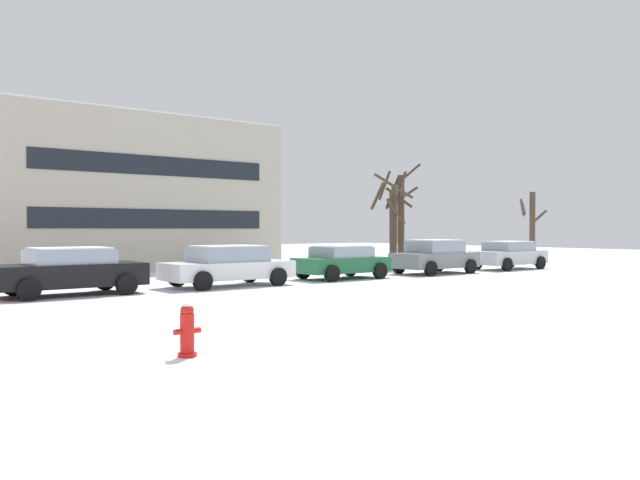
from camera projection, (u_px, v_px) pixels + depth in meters
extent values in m
cylinder|color=red|center=(187.00, 355.00, 9.89)|extent=(0.30, 0.30, 0.06)
cylinder|color=red|center=(187.00, 333.00, 9.88)|extent=(0.22, 0.22, 0.62)
sphere|color=red|center=(187.00, 311.00, 9.88)|extent=(0.21, 0.21, 0.21)
cylinder|color=red|center=(178.00, 332.00, 9.78)|extent=(0.12, 0.09, 0.09)
cylinder|color=red|center=(197.00, 330.00, 9.98)|extent=(0.12, 0.09, 0.09)
sphere|color=white|center=(187.00, 307.00, 9.87)|extent=(0.15, 0.15, 0.15)
cube|color=black|center=(70.00, 275.00, 19.08)|extent=(4.31, 1.91, 0.68)
cube|color=#8C99A8|center=(70.00, 257.00, 19.08)|extent=(2.38, 1.73, 0.43)
cube|color=white|center=(70.00, 248.00, 19.07)|extent=(2.17, 1.60, 0.06)
cylinder|color=black|center=(105.00, 280.00, 20.68)|extent=(0.64, 0.23, 0.64)
cylinder|color=black|center=(127.00, 284.00, 19.22)|extent=(0.64, 0.23, 0.64)
cylinder|color=black|center=(13.00, 285.00, 18.96)|extent=(0.64, 0.23, 0.64)
cylinder|color=black|center=(29.00, 290.00, 17.50)|extent=(0.64, 0.23, 0.64)
cube|color=white|center=(228.00, 270.00, 22.11)|extent=(4.57, 1.93, 0.59)
cube|color=#8C99A8|center=(228.00, 254.00, 22.10)|extent=(2.53, 1.74, 0.51)
cube|color=white|center=(228.00, 246.00, 22.09)|extent=(2.30, 1.61, 0.06)
cylinder|color=black|center=(250.00, 274.00, 23.76)|extent=(0.64, 0.23, 0.64)
cylinder|color=black|center=(278.00, 277.00, 22.29)|extent=(0.64, 0.23, 0.64)
cylinder|color=black|center=(177.00, 277.00, 21.94)|extent=(0.64, 0.23, 0.64)
cylinder|color=black|center=(203.00, 281.00, 20.46)|extent=(0.64, 0.23, 0.64)
cube|color=#1E6038|center=(342.00, 265.00, 25.45)|extent=(3.89, 1.87, 0.59)
cube|color=#8C99A8|center=(342.00, 252.00, 25.44)|extent=(2.15, 1.69, 0.42)
cube|color=white|center=(342.00, 246.00, 25.43)|extent=(1.96, 1.56, 0.06)
cylinder|color=black|center=(350.00, 269.00, 26.95)|extent=(0.64, 0.23, 0.64)
cylinder|color=black|center=(380.00, 271.00, 25.51)|extent=(0.64, 0.23, 0.64)
cylinder|color=black|center=(303.00, 271.00, 25.39)|extent=(0.64, 0.23, 0.64)
cylinder|color=black|center=(332.00, 273.00, 23.96)|extent=(0.64, 0.23, 0.64)
cube|color=slate|center=(435.00, 260.00, 28.50)|extent=(4.11, 1.92, 0.67)
cube|color=#8C99A8|center=(435.00, 247.00, 28.49)|extent=(2.27, 1.74, 0.53)
cube|color=white|center=(435.00, 240.00, 28.48)|extent=(2.07, 1.61, 0.06)
cylinder|color=black|center=(438.00, 264.00, 30.06)|extent=(0.64, 0.23, 0.64)
cylinder|color=black|center=(470.00, 266.00, 28.58)|extent=(0.64, 0.23, 0.64)
cylinder|color=black|center=(399.00, 267.00, 28.42)|extent=(0.64, 0.23, 0.64)
cylinder|color=black|center=(431.00, 269.00, 26.94)|extent=(0.64, 0.23, 0.64)
cube|color=silver|center=(509.00, 257.00, 31.61)|extent=(4.32, 1.80, 0.65)
cube|color=#8C99A8|center=(509.00, 247.00, 31.60)|extent=(2.39, 1.62, 0.42)
cube|color=white|center=(509.00, 242.00, 31.59)|extent=(2.17, 1.50, 0.06)
cylinder|color=black|center=(511.00, 261.00, 33.16)|extent=(0.64, 0.23, 0.64)
cylinder|color=black|center=(540.00, 263.00, 31.78)|extent=(0.64, 0.23, 0.64)
cylinder|color=black|center=(477.00, 263.00, 31.44)|extent=(0.64, 0.23, 0.64)
cylinder|color=black|center=(507.00, 265.00, 30.06)|extent=(0.64, 0.23, 0.64)
cylinder|color=#423326|center=(532.00, 227.00, 37.61)|extent=(0.34, 0.34, 4.21)
cylinder|color=#423326|center=(539.00, 217.00, 37.83)|extent=(0.39, 1.16, 0.82)
cylinder|color=#423326|center=(522.00, 207.00, 37.69)|extent=(1.01, 0.97, 1.10)
cylinder|color=#423326|center=(523.00, 208.00, 37.67)|extent=(0.88, 0.87, 0.81)
cylinder|color=#423326|center=(393.00, 230.00, 31.37)|extent=(0.38, 0.38, 3.94)
cylinder|color=#423326|center=(385.00, 185.00, 31.62)|extent=(1.08, 0.43, 1.52)
cylinder|color=#423326|center=(402.00, 185.00, 31.43)|extent=(0.55, 1.00, 1.28)
cylinder|color=#423326|center=(378.00, 196.00, 31.69)|extent=(1.62, 0.96, 1.47)
cylinder|color=#423326|center=(394.00, 186.00, 30.42)|extent=(1.49, 1.40, 1.27)
cylinder|color=#423326|center=(396.00, 211.00, 30.91)|extent=(0.95, 0.59, 1.27)
cylinder|color=#423326|center=(401.00, 222.00, 32.24)|extent=(0.35, 0.35, 4.74)
cylinder|color=#423326|center=(406.00, 176.00, 32.90)|extent=(0.84, 1.50, 1.31)
cylinder|color=#423326|center=(399.00, 198.00, 31.61)|extent=(0.94, 1.17, 1.07)
cylinder|color=#423326|center=(392.00, 193.00, 32.56)|extent=(1.19, 0.40, 1.68)
cylinder|color=#423326|center=(403.00, 197.00, 32.96)|extent=(1.09, 1.34, 1.11)
cylinder|color=#423326|center=(396.00, 200.00, 32.49)|extent=(0.78, 0.16, 0.87)
cube|color=#B2A899|center=(123.00, 196.00, 33.03)|extent=(14.03, 8.73, 7.44)
cube|color=white|center=(123.00, 124.00, 32.97)|extent=(13.75, 8.55, 0.10)
cube|color=black|center=(156.00, 219.00, 29.56)|extent=(11.23, 0.04, 0.90)
cube|color=black|center=(156.00, 166.00, 29.52)|extent=(11.23, 0.04, 0.90)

